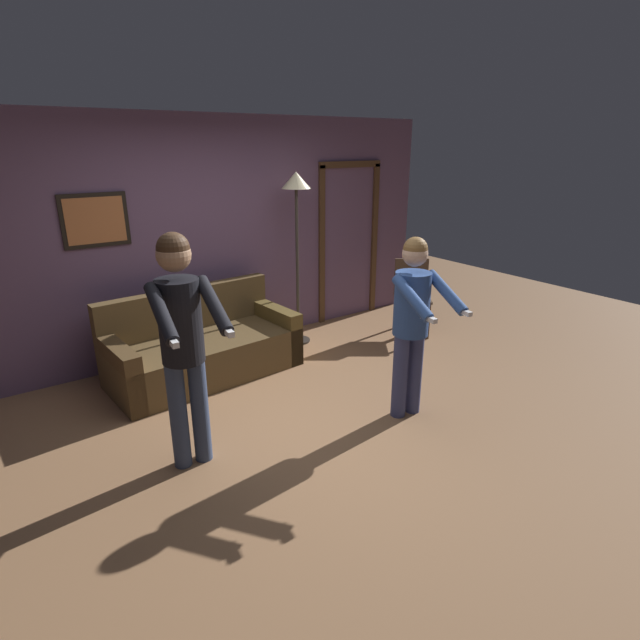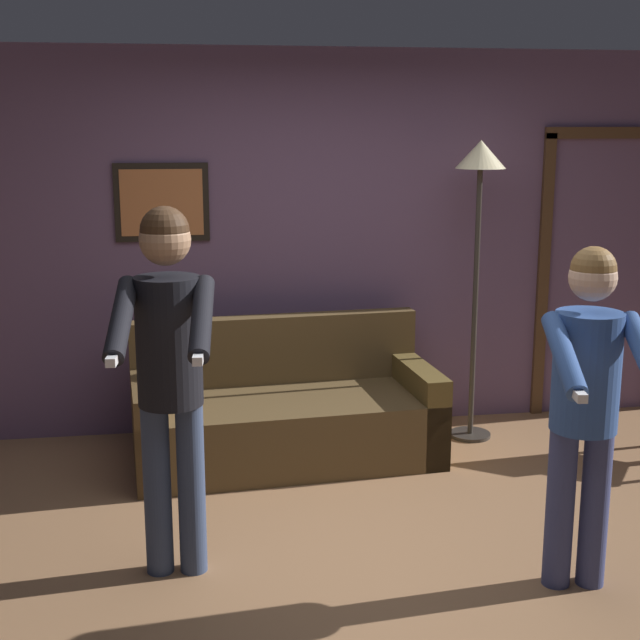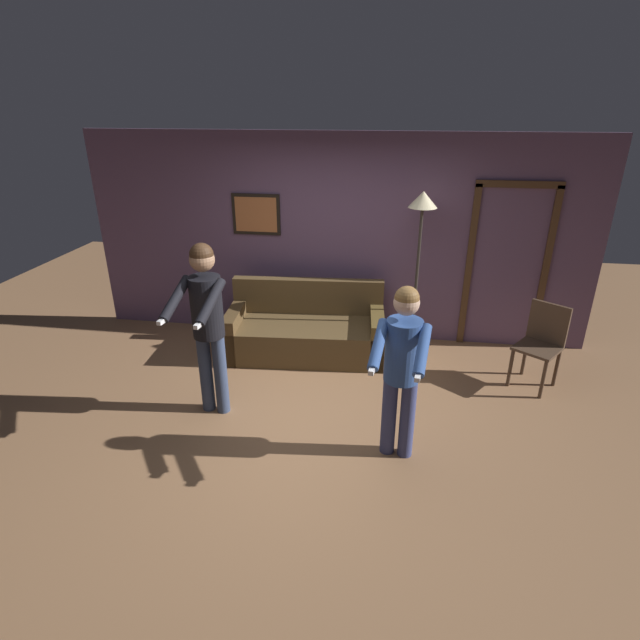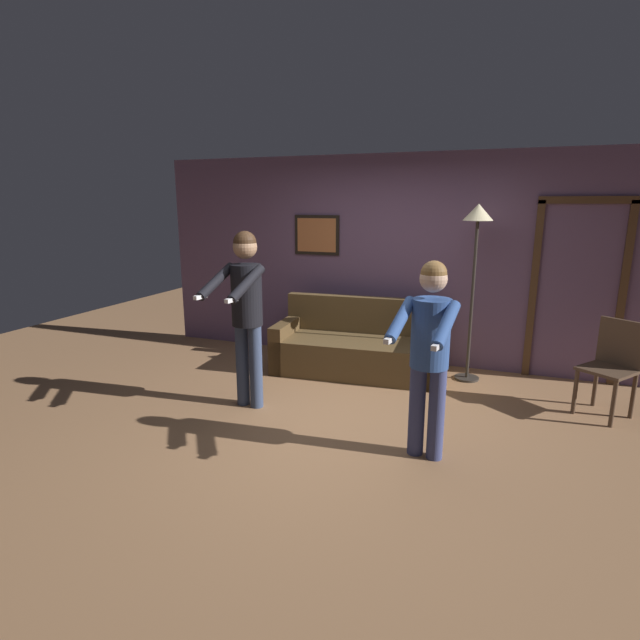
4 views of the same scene
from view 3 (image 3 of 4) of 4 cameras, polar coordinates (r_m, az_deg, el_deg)
The scene contains 7 objects.
ground_plane at distance 5.10m, azimuth -1.25°, elevation -11.08°, with size 12.00×12.00×0.00m, color #946A47.
back_wall_assembly at distance 6.41m, azimuth 1.99°, elevation 9.19°, with size 6.40×0.10×2.60m.
couch at distance 6.19m, azimuth -1.62°, elevation -1.43°, with size 1.96×0.99×0.87m.
torchiere_lamp at distance 5.85m, azimuth 11.50°, elevation 10.94°, with size 0.33×0.33×2.00m.
person_standing_left at distance 4.81m, azimuth -12.85°, elevation 0.61°, with size 0.48×0.72×1.75m.
person_standing_right at distance 4.18m, azimuth 9.36°, elevation -4.59°, with size 0.49×0.68×1.59m.
dining_chair_distant at distance 5.93m, azimuth 24.00°, elevation -2.16°, with size 0.59×0.59×0.93m.
Camera 3 is at (0.74, -4.12, 2.91)m, focal length 28.00 mm.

